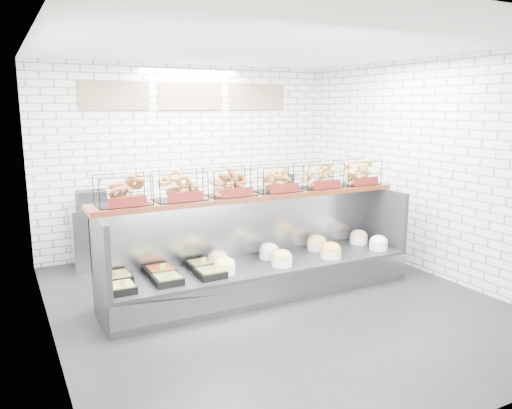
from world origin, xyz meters
TOP-DOWN VIEW (x-y plane):
  - ground at (0.00, 0.00)m, footprint 5.50×5.50m
  - room_shell at (0.00, 0.60)m, footprint 5.02×5.51m
  - display_case at (0.00, 0.34)m, footprint 4.00×0.90m
  - bagel_shelf at (-0.00, 0.52)m, footprint 4.10×0.50m
  - prep_counter at (-0.00, 2.43)m, footprint 4.00×0.60m

SIDE VIEW (x-z plane):
  - ground at x=0.00m, z-range 0.00..0.00m
  - display_case at x=0.00m, z-range -0.27..0.93m
  - prep_counter at x=0.00m, z-range -0.13..1.07m
  - bagel_shelf at x=0.00m, z-range 1.20..1.60m
  - room_shell at x=0.00m, z-range 0.55..3.56m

